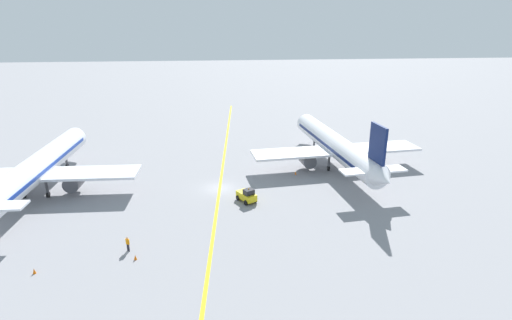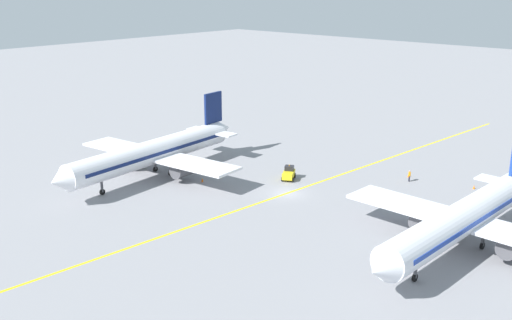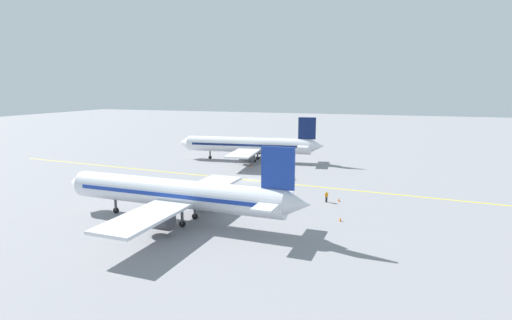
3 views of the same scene
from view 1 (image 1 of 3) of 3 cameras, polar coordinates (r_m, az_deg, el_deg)
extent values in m
plane|color=gray|center=(58.91, -5.21, -4.05)|extent=(400.00, 400.00, 0.00)
cube|color=yellow|center=(58.91, -5.21, -4.05)|extent=(9.28, 119.70, 0.01)
cylinder|color=silver|center=(63.93, -28.68, -0.89)|extent=(4.54, 30.10, 3.60)
cone|color=silver|center=(78.25, -24.08, 3.18)|extent=(3.49, 2.51, 3.42)
cube|color=#193899|center=(63.89, -28.71, -0.76)|extent=(4.48, 27.10, 0.50)
cube|color=silver|center=(63.30, -28.93, -1.81)|extent=(28.15, 6.07, 0.36)
cylinder|color=#4C4C51|center=(65.97, -32.70, -2.87)|extent=(2.30, 3.27, 2.20)
cylinder|color=#4C4C51|center=(61.78, -24.53, -2.84)|extent=(2.30, 3.27, 2.20)
cylinder|color=#4C4C51|center=(73.00, -25.46, -0.07)|extent=(0.36, 0.36, 2.00)
cylinder|color=black|center=(73.31, -25.35, -0.81)|extent=(0.30, 0.81, 0.80)
cylinder|color=#4C4C51|center=(63.72, -30.35, -3.56)|extent=(0.36, 0.36, 2.00)
cylinder|color=black|center=(64.07, -30.20, -4.38)|extent=(0.30, 0.81, 0.80)
cylinder|color=#4C4C51|center=(62.36, -27.71, -3.56)|extent=(0.36, 0.36, 2.00)
cylinder|color=black|center=(62.72, -27.57, -4.41)|extent=(0.30, 0.81, 0.80)
cylinder|color=white|center=(67.67, 11.14, 2.20)|extent=(6.56, 30.21, 3.60)
cone|color=white|center=(82.28, 6.86, 5.47)|extent=(3.64, 2.73, 3.42)
cone|color=white|center=(53.63, 17.83, -2.62)|extent=(3.34, 3.29, 3.06)
cube|color=#0F1E51|center=(67.63, 11.15, 2.33)|extent=(6.30, 27.23, 0.50)
cube|color=white|center=(67.01, 11.42, 1.37)|extent=(28.38, 7.96, 0.36)
cylinder|color=#4C4C51|center=(65.66, 7.32, 0.08)|extent=(2.51, 3.40, 2.20)
cylinder|color=#4C4C51|center=(69.45, 15.16, 0.62)|extent=(2.51, 3.40, 2.20)
cube|color=#0F1E51|center=(54.41, 17.01, 2.25)|extent=(0.76, 4.02, 5.00)
cube|color=white|center=(56.03, 16.38, -1.42)|extent=(9.19, 3.28, 0.24)
cylinder|color=#4C4C51|center=(76.90, 8.32, 2.57)|extent=(0.36, 0.36, 2.00)
cylinder|color=black|center=(77.19, 8.28, 1.86)|extent=(0.36, 0.82, 0.80)
cylinder|color=#4C4C51|center=(66.07, 10.38, -0.36)|extent=(0.36, 0.36, 2.00)
cylinder|color=black|center=(66.41, 10.33, -1.17)|extent=(0.36, 0.82, 0.80)
cylinder|color=#4C4C51|center=(67.30, 12.91, -0.17)|extent=(0.36, 0.36, 2.00)
cylinder|color=black|center=(67.63, 12.85, -0.97)|extent=(0.36, 0.82, 0.80)
cube|color=gold|center=(54.31, -1.37, -5.15)|extent=(2.78, 3.35, 0.90)
cube|color=black|center=(53.56, -1.05, -4.57)|extent=(1.65, 1.58, 0.70)
sphere|color=orange|center=(53.39, -1.05, -4.15)|extent=(0.16, 0.16, 0.16)
cylinder|color=black|center=(54.15, -0.12, -5.74)|extent=(0.56, 0.73, 0.70)
cylinder|color=black|center=(53.38, -1.45, -6.13)|extent=(0.56, 0.73, 0.70)
cylinder|color=black|center=(55.61, -1.29, -5.05)|extent=(0.56, 0.73, 0.70)
cylinder|color=black|center=(54.86, -2.59, -5.42)|extent=(0.56, 0.73, 0.70)
cylinder|color=#23232D|center=(45.51, -17.72, -11.85)|extent=(0.16, 0.16, 0.85)
cylinder|color=#23232D|center=(45.65, -17.87, -11.76)|extent=(0.16, 0.16, 0.85)
cube|color=orange|center=(45.22, -17.89, -11.02)|extent=(0.41, 0.41, 0.60)
cylinder|color=orange|center=(45.05, -17.71, -11.12)|extent=(0.10, 0.10, 0.55)
cylinder|color=orange|center=(45.40, -18.07, -10.91)|extent=(0.10, 0.10, 0.55)
sphere|color=tan|center=(45.02, -17.94, -10.56)|extent=(0.22, 0.22, 0.22)
cone|color=orange|center=(64.07, 5.68, -1.84)|extent=(0.32, 0.32, 0.55)
cone|color=orange|center=(43.98, -16.86, -13.15)|extent=(0.32, 0.32, 0.55)
cone|color=orange|center=(45.64, -29.12, -13.69)|extent=(0.32, 0.32, 0.55)
camera|label=2|loc=(124.14, -30.69, 19.05)|focal=42.00mm
camera|label=3|loc=(75.08, -72.44, 1.18)|focal=28.00mm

